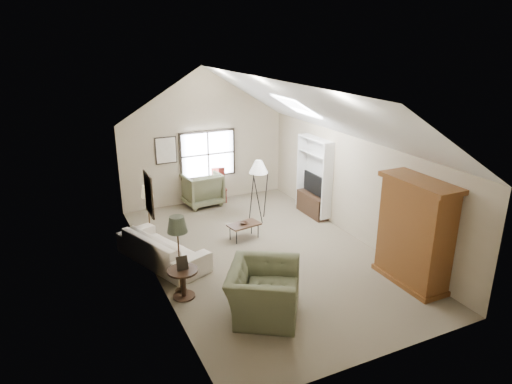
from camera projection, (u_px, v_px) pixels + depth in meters
name	position (u px, v px, depth m)	size (l,w,h in m)	color
room_shell	(264.00, 116.00, 9.55)	(5.01, 8.01, 4.00)	#716750
window	(208.00, 154.00, 13.55)	(1.72, 0.08, 1.42)	black
skylight	(296.00, 106.00, 10.83)	(0.80, 1.20, 0.52)	white
wall_art	(158.00, 171.00, 10.93)	(1.97, 3.71, 0.88)	black
armoire	(415.00, 233.00, 9.07)	(0.60, 1.50, 2.20)	brown
tv_alcove	(314.00, 176.00, 12.54)	(0.32, 1.30, 2.10)	white
media_console	(312.00, 204.00, 12.81)	(0.34, 1.18, 0.60)	#382316
tv_panel	(313.00, 184.00, 12.60)	(0.05, 0.90, 0.55)	black
sofa	(162.00, 248.00, 10.14)	(2.35, 0.92, 0.69)	beige
armchair_near	(263.00, 291.00, 8.23)	(1.40, 1.23, 0.91)	#535A3F
armchair_far	(201.00, 189.00, 13.51)	(1.06, 1.09, 0.99)	#646748
coffee_table	(244.00, 231.00, 11.32)	(0.78, 0.43, 0.40)	#3C2218
bowl	(244.00, 223.00, 11.25)	(0.19, 0.19, 0.05)	#321C14
side_table	(183.00, 283.00, 8.79)	(0.59, 0.59, 0.59)	#311E14
side_chair	(219.00, 186.00, 13.73)	(0.39, 0.39, 1.02)	maroon
tripod_lamp	(258.00, 190.00, 12.25)	(0.50, 0.50, 1.73)	silver
dark_lamp	(179.00, 254.00, 8.79)	(0.39, 0.39, 1.64)	#292E20
tan_lamp	(149.00, 213.00, 11.04)	(0.30, 0.30, 1.48)	tan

